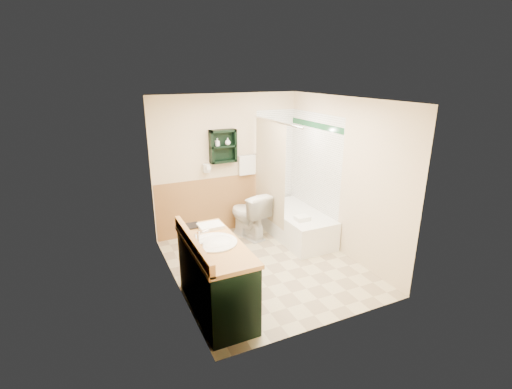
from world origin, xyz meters
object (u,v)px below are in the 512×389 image
object	(u,v)px
wall_shelf	(223,146)
bathtub	(296,224)
vanity	(216,277)
soap_bottle_b	(228,142)
soap_bottle_a	(217,144)
hair_dryer	(206,168)
toilet	(248,215)
vanity_book	(187,220)

from	to	relation	value
wall_shelf	bathtub	bearing A→B (deg)	-35.79
vanity	soap_bottle_b	size ratio (longest dim) A/B	11.41
soap_bottle_a	vanity	bearing A→B (deg)	-110.82
hair_dryer	toilet	bearing A→B (deg)	-31.64
hair_dryer	wall_shelf	bearing A→B (deg)	-4.76
hair_dryer	soap_bottle_a	world-z (taller)	soap_bottle_a
hair_dryer	soap_bottle_a	distance (m)	0.44
hair_dryer	bathtub	distance (m)	1.81
vanity_book	soap_bottle_a	size ratio (longest dim) A/B	1.57
soap_bottle_a	toilet	bearing A→B (deg)	-40.18
vanity	toilet	xyz separation A→B (m)	(1.19, 1.75, -0.04)
toilet	vanity	bearing A→B (deg)	43.44
soap_bottle_b	bathtub	bearing A→B (deg)	-37.88
vanity	vanity_book	bearing A→B (deg)	106.10
vanity_book	soap_bottle_b	distance (m)	2.00
hair_dryer	bathtub	bearing A→B (deg)	-29.97
bathtub	soap_bottle_a	xyz separation A→B (m)	(-1.13, 0.73, 1.36)
hair_dryer	soap_bottle_b	size ratio (longest dim) A/B	1.97
vanity	toilet	size ratio (longest dim) A/B	1.71
toilet	soap_bottle_a	world-z (taller)	soap_bottle_a
toilet	soap_bottle_a	bearing A→B (deg)	-52.35
bathtub	toilet	xyz separation A→B (m)	(-0.73, 0.39, 0.16)
bathtub	vanity_book	size ratio (longest dim) A/B	7.47
wall_shelf	soap_bottle_a	xyz separation A→B (m)	(-0.10, -0.01, 0.04)
vanity	vanity_book	distance (m)	0.80
bathtub	vanity_book	distance (m)	2.35
vanity	toilet	world-z (taller)	vanity
bathtub	toilet	world-z (taller)	toilet
bathtub	soap_bottle_a	size ratio (longest dim) A/B	11.71
vanity	toilet	bearing A→B (deg)	55.61
vanity_book	soap_bottle_a	bearing A→B (deg)	59.58
wall_shelf	hair_dryer	distance (m)	0.46
wall_shelf	vanity	size ratio (longest dim) A/B	0.40
bathtub	soap_bottle_a	world-z (taller)	soap_bottle_a
bathtub	soap_bottle_b	size ratio (longest dim) A/B	12.34
soap_bottle_a	soap_bottle_b	distance (m)	0.18
toilet	soap_bottle_b	distance (m)	1.28
vanity	soap_bottle_a	size ratio (longest dim) A/B	10.83
wall_shelf	vanity	world-z (taller)	wall_shelf
soap_bottle_a	soap_bottle_b	xyz separation A→B (m)	(0.18, 0.00, 0.02)
vanity	soap_bottle_a	bearing A→B (deg)	69.18
vanity_book	wall_shelf	bearing A→B (deg)	56.99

